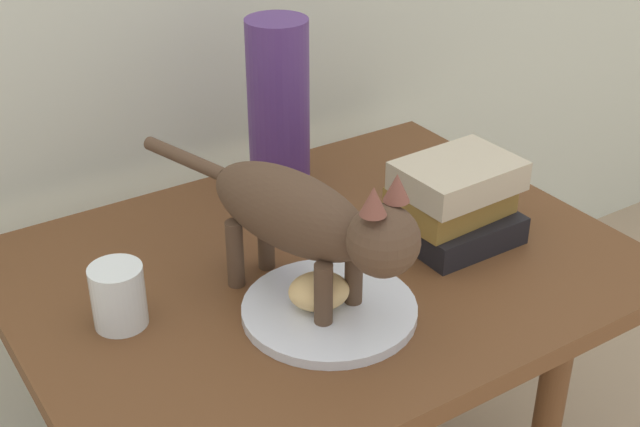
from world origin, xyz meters
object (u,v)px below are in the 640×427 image
Objects in this scene: side_table at (320,296)px; candle_jar at (119,299)px; plate at (329,310)px; book_stack at (456,202)px; green_vase at (279,109)px; tv_remote at (427,178)px; cat at (306,218)px; bread_roll at (319,291)px.

candle_jar is at bearing 176.82° from side_table.
book_stack reaches higher than plate.
plate is 1.32× the size of book_stack.
plate is 2.73× the size of candle_jar.
book_stack is at bearing -64.23° from green_vase.
cat is at bearing 171.74° from tv_remote.
bread_roll reaches higher than side_table.
bread_roll is (-0.01, 0.00, 0.03)m from plate.
tv_remote is at bearing 27.38° from cat.
green_vase reaches higher than tv_remote.
cat is (-0.01, 0.04, 0.13)m from plate.
book_stack reaches higher than tv_remote.
bread_roll is at bearing 159.67° from plate.
green_vase reaches higher than side_table.
book_stack is at bearing -8.38° from candle_jar.
bread_roll reaches higher than tv_remote.
green_vase is (-0.14, 0.28, 0.08)m from book_stack.
cat reaches higher than bread_roll.
cat is at bearing -132.39° from side_table.
cat is 0.28m from book_stack.
tv_remote reaches higher than plate.
cat reaches higher than candle_jar.
candle_jar is at bearing 171.62° from book_stack.
cat reaches higher than book_stack.
green_vase reaches higher than plate.
cat is 0.26m from candle_jar.
side_table is 1.86× the size of cat.
plate is at bearing -29.09° from candle_jar.
plate is 0.80× the size of green_vase.
green_vase is 1.95× the size of tv_remote.
plate is (-0.06, -0.12, 0.07)m from side_table.
book_stack is (0.20, -0.06, 0.12)m from side_table.
side_table is 0.31m from green_vase.
book_stack is at bearing -152.88° from tv_remote.
green_vase is (0.07, 0.22, 0.21)m from side_table.
candle_jar is at bearing 157.00° from cat.
bread_roll is at bearing 175.42° from tv_remote.
candle_jar is at bearing 153.16° from tv_remote.
plate is 0.03m from bread_roll.
side_table is at bearing 164.27° from book_stack.
candle_jar is (-0.30, 0.02, 0.10)m from side_table.
book_stack reaches higher than candle_jar.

